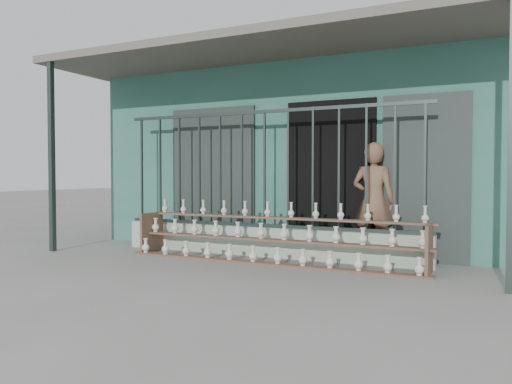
% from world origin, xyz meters
% --- Properties ---
extents(ground, '(60.00, 60.00, 0.00)m').
position_xyz_m(ground, '(0.00, 0.00, 0.00)').
color(ground, slate).
extents(workshop_building, '(7.40, 6.60, 3.21)m').
position_xyz_m(workshop_building, '(0.00, 4.23, 1.62)').
color(workshop_building, '#2F6556').
rests_on(workshop_building, ground).
extents(parapet_wall, '(5.00, 0.20, 0.45)m').
position_xyz_m(parapet_wall, '(0.00, 1.30, 0.23)').
color(parapet_wall, '#A1BA9F').
rests_on(parapet_wall, ground).
extents(security_fence, '(5.00, 0.04, 1.80)m').
position_xyz_m(security_fence, '(-0.00, 1.30, 1.35)').
color(security_fence, '#283330').
rests_on(security_fence, parapet_wall).
extents(shelf_rack, '(4.50, 0.68, 0.85)m').
position_xyz_m(shelf_rack, '(0.31, 0.89, 0.36)').
color(shelf_rack, brown).
rests_on(shelf_rack, ground).
extents(elderly_woman, '(0.66, 0.46, 1.73)m').
position_xyz_m(elderly_woman, '(1.58, 1.70, 0.86)').
color(elderly_woman, brown).
rests_on(elderly_woman, ground).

